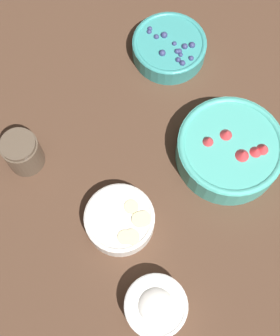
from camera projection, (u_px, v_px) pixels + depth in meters
name	position (u px, v px, depth m)	size (l,w,h in m)	color
ground_plane	(138.00, 151.00, 1.05)	(4.00, 4.00, 0.00)	#4C3323
bowl_strawberries	(230.00, 149.00, 1.00)	(0.23, 0.23, 0.09)	#47AD9E
bowl_blueberries	(169.00, 47.00, 1.11)	(0.18, 0.18, 0.06)	teal
bowl_bananas	(120.00, 220.00, 0.96)	(0.14, 0.14, 0.05)	white
bowl_cream	(156.00, 306.00, 0.90)	(0.12, 0.12, 0.06)	white
jar_chocolate	(23.00, 153.00, 1.00)	(0.08, 0.08, 0.09)	brown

